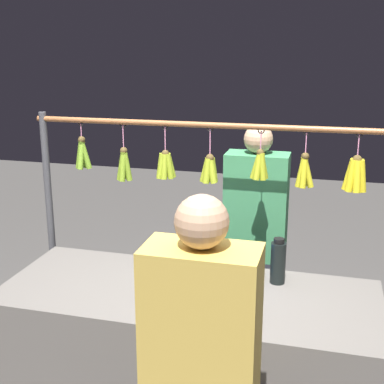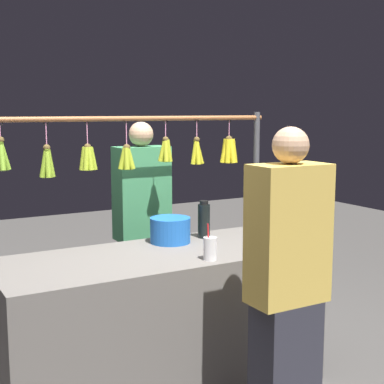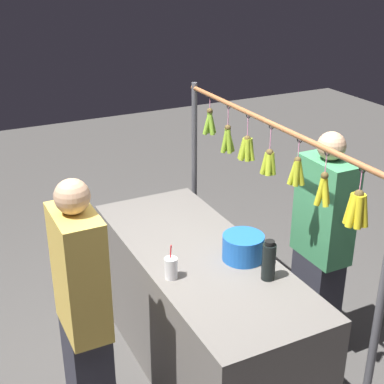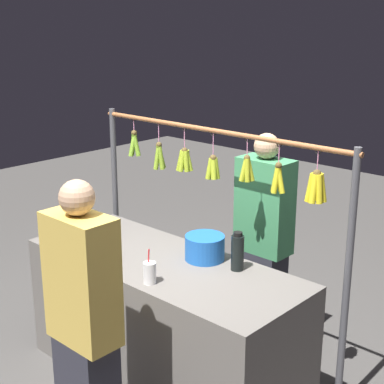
{
  "view_description": "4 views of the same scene",
  "coord_description": "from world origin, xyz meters",
  "px_view_note": "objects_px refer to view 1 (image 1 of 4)",
  "views": [
    {
      "loc": [
        -0.64,
        2.35,
        2.06
      ],
      "look_at": [
        -0.02,
        0.0,
        1.38
      ],
      "focal_mm": 49.38,
      "sensor_mm": 36.0,
      "label": 1
    },
    {
      "loc": [
        1.43,
        2.88,
        1.69
      ],
      "look_at": [
        -0.21,
        0.0,
        1.2
      ],
      "focal_mm": 52.7,
      "sensor_mm": 36.0,
      "label": 2
    },
    {
      "loc": [
        -2.66,
        1.38,
        2.6
      ],
      "look_at": [
        0.11,
        0.0,
        1.23
      ],
      "focal_mm": 51.87,
      "sensor_mm": 36.0,
      "label": 3
    },
    {
      "loc": [
        -2.46,
        2.39,
        2.33
      ],
      "look_at": [
        -0.25,
        0.0,
        1.36
      ],
      "focal_mm": 54.72,
      "sensor_mm": 36.0,
      "label": 4
    }
  ],
  "objects_px": {
    "water_bottle": "(278,262)",
    "drink_cup": "(209,309)",
    "blue_bucket": "(229,264)",
    "vendor_person": "(255,252)"
  },
  "relations": [
    {
      "from": "water_bottle",
      "to": "vendor_person",
      "type": "relative_size",
      "value": 0.15
    },
    {
      "from": "blue_bucket",
      "to": "drink_cup",
      "type": "xyz_separation_m",
      "value": [
        -0.0,
        0.48,
        -0.01
      ]
    },
    {
      "from": "water_bottle",
      "to": "blue_bucket",
      "type": "bearing_deg",
      "value": 2.87
    },
    {
      "from": "water_bottle",
      "to": "vendor_person",
      "type": "xyz_separation_m",
      "value": [
        0.2,
        -0.54,
        -0.18
      ]
    },
    {
      "from": "water_bottle",
      "to": "drink_cup",
      "type": "xyz_separation_m",
      "value": [
        0.25,
        0.49,
        -0.05
      ]
    },
    {
      "from": "blue_bucket",
      "to": "drink_cup",
      "type": "distance_m",
      "value": 0.48
    },
    {
      "from": "blue_bucket",
      "to": "drink_cup",
      "type": "bearing_deg",
      "value": 90.01
    },
    {
      "from": "drink_cup",
      "to": "vendor_person",
      "type": "xyz_separation_m",
      "value": [
        -0.06,
        -1.04,
        -0.13
      ]
    },
    {
      "from": "drink_cup",
      "to": "vendor_person",
      "type": "bearing_deg",
      "value": -93.22
    },
    {
      "from": "blue_bucket",
      "to": "vendor_person",
      "type": "bearing_deg",
      "value": -96.0
    }
  ]
}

